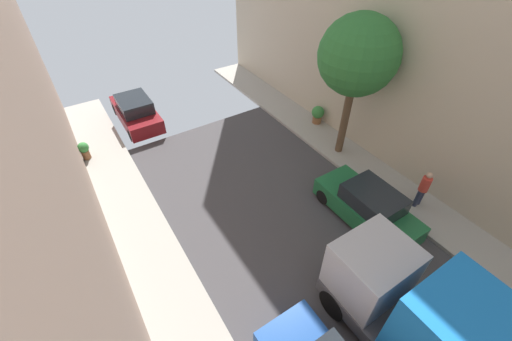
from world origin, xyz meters
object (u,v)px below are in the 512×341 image
Objects in this scene: potted_plant_0 at (84,150)px; potted_plant_2 at (318,114)px; parked_car_left_3 at (136,112)px; street_tree_1 at (358,56)px; pedestrian at (423,188)px; parked_car_right_3 at (368,206)px.

potted_plant_0 is 0.90× the size of potted_plant_2.
potted_plant_2 is (8.30, -5.55, -0.03)m from parked_car_left_3.
potted_plant_0 is at bearing -147.17° from parked_car_left_3.
street_tree_1 is 12.96m from potted_plant_0.
potted_plant_0 is at bearing 135.68° from pedestrian.
potted_plant_2 is at bearing -17.31° from potted_plant_0.
pedestrian is 1.74× the size of potted_plant_2.
potted_plant_0 is at bearing 162.69° from potted_plant_2.
parked_car_left_3 is at bearing 146.22° from potted_plant_2.
parked_car_left_3 is at bearing 133.05° from street_tree_1.
parked_car_left_3 is 14.66m from pedestrian.
parked_car_left_3 is 4.26× the size of potted_plant_2.
parked_car_right_3 is 12.98m from potted_plant_0.
pedestrian reaches higher than potted_plant_2.
pedestrian reaches higher than parked_car_right_3.
street_tree_1 is (-0.11, 4.42, 3.80)m from pedestrian.
pedestrian is at bearing -44.32° from potted_plant_0.
parked_car_right_3 is 2.44× the size of pedestrian.
parked_car_right_3 is 0.66× the size of street_tree_1.
parked_car_right_3 is at bearing 163.14° from pedestrian.
potted_plant_2 is (0.64, 6.95, -0.38)m from pedestrian.
parked_car_left_3 is 1.00× the size of parked_car_right_3.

